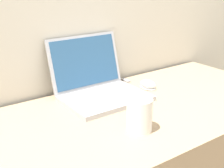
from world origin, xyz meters
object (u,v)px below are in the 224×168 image
(usb_stick, at_px, (125,80))
(drink_cup, at_px, (139,114))
(laptop, at_px, (98,85))
(computer_mouse, at_px, (148,85))

(usb_stick, bearing_deg, drink_cup, -122.72)
(usb_stick, bearing_deg, laptop, -157.96)
(laptop, distance_m, drink_cup, 0.35)
(laptop, xyz_separation_m, drink_cup, (-0.06, -0.35, 0.01))
(usb_stick, bearing_deg, computer_mouse, -79.31)
(laptop, relative_size, drink_cup, 2.97)
(laptop, bearing_deg, drink_cup, -99.25)
(laptop, height_order, computer_mouse, laptop)
(drink_cup, height_order, usb_stick, drink_cup)
(laptop, relative_size, usb_stick, 5.88)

